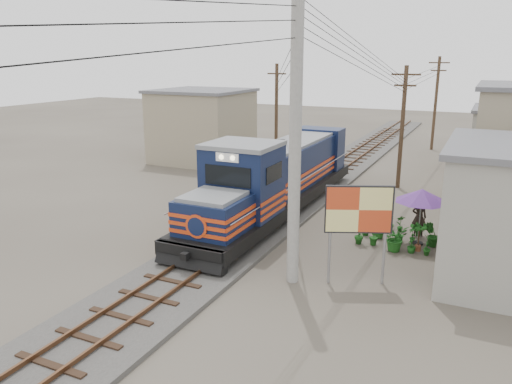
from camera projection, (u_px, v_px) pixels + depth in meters
The scene contains 14 objects.
ground at pixel (211, 259), 19.01m from camera, with size 120.00×120.00×0.00m, color #473F35.
ballast at pixel (302, 194), 27.72m from camera, with size 3.60×70.00×0.16m, color #595651.
track at pixel (302, 191), 27.67m from camera, with size 1.15×70.00×0.12m.
locomotive at pixel (276, 180), 24.07m from camera, with size 2.91×15.83×3.92m.
utility_pole_main at pixel (295, 136), 15.83m from camera, with size 0.40×0.40×10.00m.
wooden_pole_mid at pixel (402, 125), 28.41m from camera, with size 1.60×0.24×7.00m.
wooden_pole_far at pixel (436, 102), 40.44m from camera, with size 1.60×0.24×7.50m.
wooden_pole_left at pixel (276, 111), 35.82m from camera, with size 1.60×0.24×7.00m.
power_lines at pixel (293, 54), 24.51m from camera, with size 9.65×19.00×3.30m.
shophouse_left at pixel (203, 125), 36.42m from camera, with size 6.30×6.30×5.20m.
billboard at pixel (359, 212), 16.29m from camera, with size 2.09×0.98×3.43m.
market_umbrella at pixel (422, 196), 19.93m from camera, with size 2.64×2.64×2.36m.
vendor at pixel (419, 217), 21.26m from camera, with size 0.61×0.40×1.67m, color black.
plant_nursery at pixel (392, 233), 20.45m from camera, with size 3.51×3.32×1.13m.
Camera 1 is at (9.09, -15.26, 7.43)m, focal length 35.00 mm.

